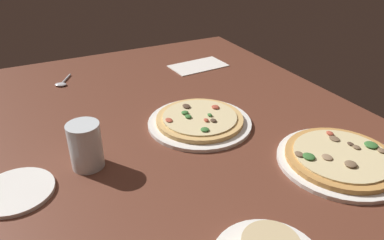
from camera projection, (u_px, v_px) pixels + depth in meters
The scene contains 7 objects.
dining_table at pixel (184, 142), 96.31cm from camera, with size 150.00×110.00×4.00cm, color brown.
pizza_main at pixel (200, 121), 99.89cm from camera, with size 28.58×28.58×3.36cm.
pizza_side at pixel (340, 159), 83.99cm from camera, with size 28.93×28.93×3.39cm.
water_glass at pixel (86, 148), 81.38cm from camera, with size 7.39×7.39×10.91cm.
side_plate at pixel (16, 191), 75.09cm from camera, with size 15.56×15.56×0.90cm, color white.
paper_menu at pixel (198, 66), 139.97cm from camera, with size 12.30×21.15×0.30cm, color white.
spoon at pixel (62, 83), 124.57cm from camera, with size 10.56×7.37×1.00cm.
Camera 1 is at (-73.50, 34.88, 53.91)cm, focal length 33.89 mm.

